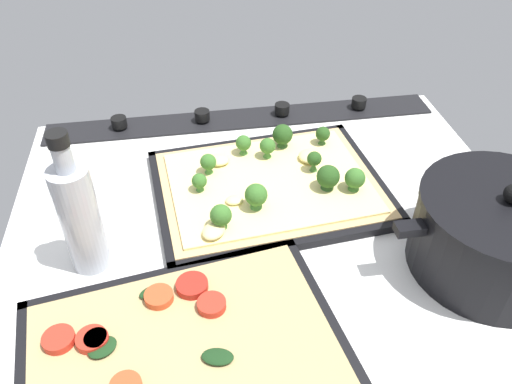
{
  "coord_description": "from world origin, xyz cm",
  "views": [
    {
      "loc": [
        10.79,
        52.23,
        50.98
      ],
      "look_at": [
        1.99,
        -2.53,
        5.47
      ],
      "focal_mm": 35.96,
      "sensor_mm": 36.0,
      "label": 1
    }
  ],
  "objects_px": {
    "baking_tray_back": "(185,353)",
    "cooking_pot": "(497,234)",
    "broccoli_pizza": "(271,181)",
    "veggie_pizza_back": "(177,348)",
    "oil_bottle": "(80,216)",
    "baking_tray_front": "(269,189)"
  },
  "relations": [
    {
      "from": "cooking_pot",
      "to": "baking_tray_front",
      "type": "bearing_deg",
      "value": -37.45
    },
    {
      "from": "baking_tray_front",
      "to": "cooking_pot",
      "type": "height_order",
      "value": "cooking_pot"
    },
    {
      "from": "baking_tray_front",
      "to": "cooking_pot",
      "type": "distance_m",
      "value": 0.33
    },
    {
      "from": "broccoli_pizza",
      "to": "veggie_pizza_back",
      "type": "height_order",
      "value": "broccoli_pizza"
    },
    {
      "from": "broccoli_pizza",
      "to": "baking_tray_back",
      "type": "distance_m",
      "value": 0.31
    },
    {
      "from": "veggie_pizza_back",
      "to": "cooking_pot",
      "type": "xyz_separation_m",
      "value": [
        -0.41,
        -0.07,
        0.04
      ]
    },
    {
      "from": "broccoli_pizza",
      "to": "veggie_pizza_back",
      "type": "distance_m",
      "value": 0.31
    },
    {
      "from": "baking_tray_back",
      "to": "veggie_pizza_back",
      "type": "xyz_separation_m",
      "value": [
        0.01,
        -0.0,
        0.01
      ]
    },
    {
      "from": "broccoli_pizza",
      "to": "cooking_pot",
      "type": "xyz_separation_m",
      "value": [
        -0.26,
        0.2,
        0.04
      ]
    },
    {
      "from": "baking_tray_back",
      "to": "cooking_pot",
      "type": "bearing_deg",
      "value": -169.4
    },
    {
      "from": "cooking_pot",
      "to": "oil_bottle",
      "type": "bearing_deg",
      "value": -9.44
    },
    {
      "from": "broccoli_pizza",
      "to": "oil_bottle",
      "type": "height_order",
      "value": "oil_bottle"
    },
    {
      "from": "veggie_pizza_back",
      "to": "cooking_pot",
      "type": "distance_m",
      "value": 0.42
    },
    {
      "from": "baking_tray_back",
      "to": "oil_bottle",
      "type": "bearing_deg",
      "value": -54.85
    },
    {
      "from": "veggie_pizza_back",
      "to": "oil_bottle",
      "type": "distance_m",
      "value": 0.21
    },
    {
      "from": "veggie_pizza_back",
      "to": "oil_bottle",
      "type": "relative_size",
      "value": 1.78
    },
    {
      "from": "broccoli_pizza",
      "to": "oil_bottle",
      "type": "relative_size",
      "value": 1.7
    },
    {
      "from": "baking_tray_front",
      "to": "baking_tray_back",
      "type": "bearing_deg",
      "value": 61.81
    },
    {
      "from": "baking_tray_front",
      "to": "oil_bottle",
      "type": "distance_m",
      "value": 0.29
    },
    {
      "from": "cooking_pot",
      "to": "oil_bottle",
      "type": "distance_m",
      "value": 0.53
    },
    {
      "from": "broccoli_pizza",
      "to": "cooking_pot",
      "type": "height_order",
      "value": "cooking_pot"
    },
    {
      "from": "broccoli_pizza",
      "to": "cooking_pot",
      "type": "bearing_deg",
      "value": 142.11
    }
  ]
}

